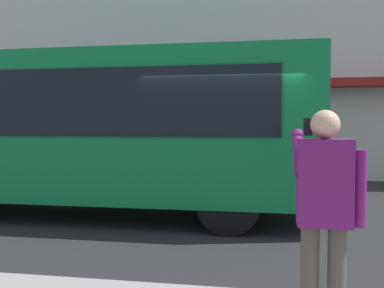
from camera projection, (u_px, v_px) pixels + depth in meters
The scene contains 3 objects.
ground_plane at pixel (227, 222), 7.73m from camera, with size 60.00×60.00×0.00m, color #232326.
red_bus at pixel (78, 128), 8.36m from camera, with size 9.05×2.54×3.08m.
pedestrian_photographer at pixel (325, 203), 3.29m from camera, with size 0.53×0.52×1.70m.
Camera 1 is at (-0.73, 7.65, 1.74)m, focal length 40.49 mm.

